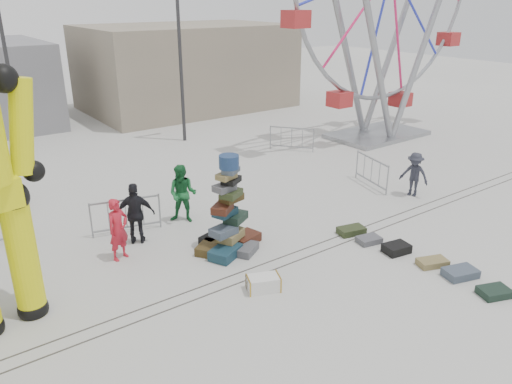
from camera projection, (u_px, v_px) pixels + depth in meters
ground at (321, 267)px, 13.08m from camera, size 90.00×90.00×0.00m
track_line_near at (306, 257)px, 13.53m from camera, size 40.00×0.04×0.01m
track_line_far at (296, 252)px, 13.83m from camera, size 40.00×0.04×0.01m
building_right at (186, 67)px, 31.04m from camera, size 12.00×8.00×5.00m
lamp_post_right at (182, 46)px, 22.91m from camera, size 1.41×0.25×8.00m
lamp_post_left at (8, 51)px, 20.59m from camera, size 1.41×0.25×8.00m
suitcase_tower at (228, 223)px, 13.77m from camera, size 2.08×1.82×2.73m
steamer_trunk at (263, 283)px, 11.98m from camera, size 0.90×0.71×0.37m
row_case_0 at (351, 230)px, 14.86m from camera, size 0.89×0.64×0.20m
row_case_1 at (369, 240)px, 14.32m from camera, size 0.75×0.59×0.17m
row_case_2 at (396, 248)px, 13.76m from camera, size 0.78×0.62×0.25m
row_case_3 at (432, 262)px, 13.10m from camera, size 0.88×0.68×0.18m
row_case_4 at (460, 273)px, 12.57m from camera, size 0.95×0.74×0.22m
row_case_5 at (494, 292)px, 11.79m from camera, size 0.85×0.73×0.19m
barricade_dummy_c at (126, 216)px, 14.77m from camera, size 1.96×0.58×1.10m
barricade_wheel_front at (371, 172)px, 18.44m from camera, size 0.61×1.96×1.10m
barricade_wheel_back at (292, 139)px, 22.70m from camera, size 1.31×1.64×1.10m
pedestrian_red at (118, 229)px, 13.19m from camera, size 0.73×0.60×1.72m
pedestrian_green at (183, 194)px, 15.38m from camera, size 1.13×1.13×1.85m
pedestrian_black at (136, 214)px, 14.04m from camera, size 1.14×0.91×1.81m
pedestrian_grey at (414, 174)px, 17.47m from camera, size 0.85×1.14×1.57m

